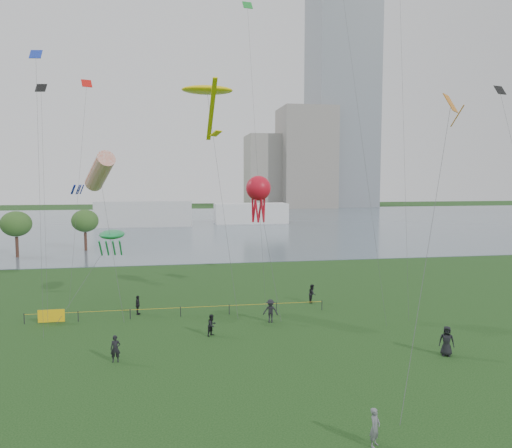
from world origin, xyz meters
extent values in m
plane|color=#133310|center=(0.00, 0.00, 0.00)|extent=(400.00, 400.00, 0.00)
cube|color=slate|center=(0.00, 100.00, 0.02)|extent=(400.00, 120.00, 0.08)
cube|color=slate|center=(62.00, 168.00, 60.00)|extent=(24.00, 24.00, 120.00)
cube|color=gray|center=(46.00, 162.00, 19.00)|extent=(20.00, 20.00, 38.00)
cube|color=gray|center=(32.00, 168.00, 14.00)|extent=(16.00, 18.00, 28.00)
cube|color=silver|center=(-12.00, 95.00, 3.00)|extent=(22.00, 8.00, 6.00)
cube|color=white|center=(14.00, 98.00, 2.50)|extent=(18.00, 7.00, 5.00)
cylinder|color=#3B231B|center=(-27.50, 49.86, 1.49)|extent=(0.44, 0.44, 2.99)
ellipsoid|color=#375F25|center=(-27.50, 49.86, 4.85)|extent=(4.25, 4.25, 3.59)
cylinder|color=#3B231B|center=(-19.04, 55.38, 1.45)|extent=(0.44, 0.44, 2.89)
ellipsoid|color=#375F25|center=(-19.04, 55.38, 4.69)|extent=(4.11, 4.11, 3.47)
cylinder|color=black|center=(-17.34, 15.24, 0.42)|extent=(0.07, 0.07, 0.85)
cylinder|color=black|center=(-13.34, 15.24, 0.42)|extent=(0.07, 0.07, 0.85)
cylinder|color=black|center=(-9.34, 15.24, 0.42)|extent=(0.07, 0.07, 0.85)
cylinder|color=black|center=(-5.34, 15.24, 0.42)|extent=(0.07, 0.07, 0.85)
cylinder|color=black|center=(-1.34, 15.24, 0.42)|extent=(0.07, 0.07, 0.85)
cylinder|color=black|center=(2.66, 15.24, 0.42)|extent=(0.07, 0.07, 0.85)
cylinder|color=black|center=(6.66, 15.24, 0.42)|extent=(0.07, 0.07, 0.85)
cylinder|color=yellow|center=(-5.34, 15.24, 0.75)|extent=(24.00, 0.03, 0.03)
cube|color=yellow|center=(-15.34, 15.24, 0.55)|extent=(2.00, 0.04, 1.00)
imported|color=slate|center=(2.27, -6.13, 0.83)|extent=(0.71, 0.71, 1.66)
imported|color=black|center=(-3.23, 9.86, 0.78)|extent=(0.96, 0.96, 1.56)
imported|color=black|center=(1.57, 12.40, 0.91)|extent=(1.33, 1.01, 1.83)
imported|color=black|center=(-8.82, 16.50, 0.80)|extent=(0.50, 0.98, 1.60)
imported|color=black|center=(11.15, 3.27, 0.96)|extent=(1.11, 0.97, 1.91)
imported|color=black|center=(-9.51, 5.75, 0.83)|extent=(0.62, 0.42, 1.67)
imported|color=black|center=(6.56, 17.83, 0.84)|extent=(0.94, 1.02, 1.68)
cylinder|color=#3F3F42|center=(-1.71, 16.96, 9.54)|extent=(1.85, 6.43, 19.09)
ellipsoid|color=yellow|center=(-2.62, 20.16, 19.08)|extent=(4.58, 2.86, 0.72)
cube|color=yellow|center=(-2.62, 15.96, 16.68)|extent=(0.36, 6.98, 4.09)
cube|color=yellow|center=(-2.62, 12.16, 14.58)|extent=(0.95, 0.95, 0.42)
cylinder|color=#3F3F42|center=(-10.99, 18.09, 5.95)|extent=(2.53, 7.54, 11.90)
cylinder|color=red|center=(-12.24, 21.84, 11.89)|extent=(3.46, 4.95, 3.66)
cylinder|color=#1A25B8|center=(-13.64, 20.64, 10.29)|extent=(0.60, 1.13, 0.88)
cylinder|color=#1A25B8|center=(-13.92, 21.02, 10.29)|extent=(0.60, 1.13, 0.88)
cylinder|color=#1A25B8|center=(-14.37, 20.88, 10.29)|extent=(0.60, 1.13, 0.88)
cylinder|color=#1A25B8|center=(-14.37, 20.41, 10.29)|extent=(0.60, 1.13, 0.88)
cylinder|color=#1A25B8|center=(-13.92, 20.26, 10.29)|extent=(0.60, 1.13, 0.88)
cylinder|color=#3F3F42|center=(-13.01, 17.52, 3.16)|extent=(3.76, 5.57, 6.33)
ellipsoid|color=#1A9047|center=(-11.14, 20.30, 6.32)|extent=(2.17, 3.90, 0.76)
cylinder|color=#1A9047|center=(-11.94, 18.70, 5.32)|extent=(0.16, 1.79, 1.54)
cylinder|color=#1A9047|center=(-11.39, 18.70, 5.32)|extent=(0.16, 1.79, 1.54)
cylinder|color=#1A9047|center=(-10.84, 18.70, 5.32)|extent=(0.16, 1.79, 1.54)
cylinder|color=#1A9047|center=(-10.29, 18.70, 5.32)|extent=(0.16, 1.79, 1.54)
cylinder|color=#3F3F42|center=(1.91, 14.57, 5.21)|extent=(1.05, 4.50, 10.44)
sphere|color=red|center=(1.39, 16.81, 10.43)|extent=(2.13, 2.13, 2.13)
cylinder|color=red|center=(1.89, 16.81, 8.83)|extent=(0.18, 0.54, 2.60)
cylinder|color=red|center=(1.64, 17.25, 8.83)|extent=(0.49, 0.36, 2.61)
cylinder|color=red|center=(1.14, 17.25, 8.83)|extent=(0.49, 0.36, 2.61)
cylinder|color=red|center=(0.89, 16.81, 8.83)|extent=(0.18, 0.54, 2.60)
cylinder|color=red|center=(1.14, 16.38, 8.83)|extent=(0.49, 0.36, 2.61)
cylinder|color=red|center=(1.64, 16.38, 8.83)|extent=(0.49, 0.36, 2.61)
cylinder|color=#3F3F42|center=(8.86, 1.60, 8.28)|extent=(9.48, 12.54, 16.57)
cube|color=orange|center=(13.59, 7.86, 16.56)|extent=(1.57, 1.57, 1.28)
cylinder|color=orange|center=(13.59, 6.96, 15.56)|extent=(0.08, 1.58, 1.35)
cube|color=black|center=(-16.89, 21.48, 19.07)|extent=(1.04, 1.00, 0.76)
cube|color=#198C2D|center=(1.35, 22.37, 27.32)|extent=(1.05, 0.96, 0.76)
cube|color=black|center=(20.30, 11.90, 18.35)|extent=(0.97, 0.68, 0.76)
cube|color=#1933B2|center=(-16.12, 16.88, 20.84)|extent=(1.05, 0.91, 0.76)
cube|color=red|center=(-13.45, 23.89, 20.00)|extent=(1.01, 0.76, 0.76)
camera|label=1|loc=(-6.12, -25.06, 11.27)|focal=35.00mm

